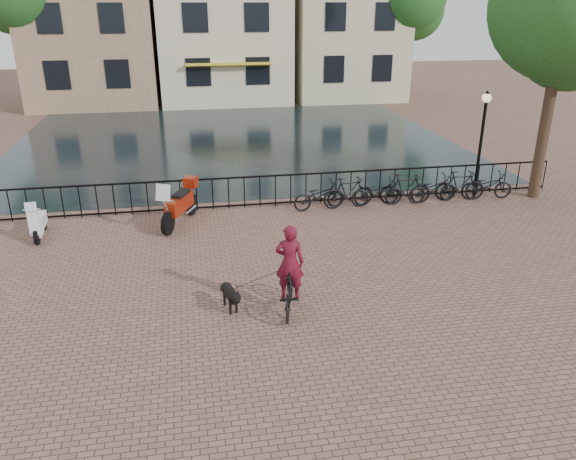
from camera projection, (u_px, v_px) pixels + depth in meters
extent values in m
plane|color=brown|center=(316.00, 346.00, 10.80)|extent=(100.00, 100.00, 0.00)
plane|color=black|center=(234.00, 140.00, 26.53)|extent=(20.00, 20.00, 0.00)
cube|color=black|center=(260.00, 176.00, 17.69)|extent=(20.00, 0.05, 0.05)
cube|color=black|center=(260.00, 204.00, 18.04)|extent=(20.00, 0.05, 0.05)
cube|color=#86614D|center=(90.00, 2.00, 34.54)|extent=(7.50, 9.00, 12.00)
cube|color=beige|center=(221.00, 10.00, 36.06)|extent=(8.00, 9.00, 11.00)
cube|color=gold|center=(228.00, 65.00, 32.89)|extent=(5.00, 0.60, 0.15)
cylinder|color=black|center=(26.00, 56.00, 32.32)|extent=(0.36, 0.36, 6.30)
cylinder|color=black|center=(547.00, 113.00, 17.89)|extent=(0.36, 0.36, 5.60)
sphere|color=#1A4E1A|center=(566.00, 6.00, 16.67)|extent=(4.48, 4.48, 4.48)
cylinder|color=black|center=(404.00, 53.00, 36.20)|extent=(0.36, 0.36, 5.95)
cylinder|color=black|center=(480.00, 151.00, 18.29)|extent=(0.10, 0.10, 3.20)
sphere|color=beige|center=(487.00, 98.00, 17.64)|extent=(0.30, 0.30, 0.30)
imported|color=black|center=(290.00, 290.00, 11.84)|extent=(0.89, 1.74, 1.01)
imported|color=#5B0D1E|center=(290.00, 255.00, 11.53)|extent=(0.82, 0.64, 1.98)
imported|color=black|center=(319.00, 196.00, 17.65)|extent=(1.79, 0.89, 0.90)
imported|color=black|center=(348.00, 192.00, 17.79)|extent=(1.70, 0.63, 1.00)
imported|color=black|center=(377.00, 192.00, 17.96)|extent=(1.72, 0.62, 0.90)
imported|color=black|center=(405.00, 189.00, 18.10)|extent=(1.70, 0.64, 1.00)
imported|color=black|center=(433.00, 189.00, 18.28)|extent=(1.76, 0.75, 0.90)
imported|color=black|center=(460.00, 186.00, 18.42)|extent=(1.70, 0.61, 1.00)
imported|color=black|center=(486.00, 186.00, 18.59)|extent=(1.77, 0.79, 0.90)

